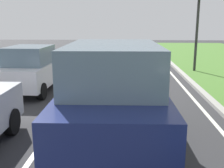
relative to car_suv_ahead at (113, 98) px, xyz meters
name	(u,v)px	position (x,y,z in m)	size (l,w,h in m)	color
ground_plane	(97,88)	(-0.93, 5.63, -1.17)	(60.00, 60.00, 0.00)	#2D2D30
lane_line_center	(81,87)	(-1.63, 5.63, -1.16)	(0.12, 32.00, 0.01)	silver
lane_line_right_edge	(184,89)	(2.67, 5.63, -1.16)	(0.12, 32.00, 0.01)	silver
curb_right	(197,87)	(3.17, 5.63, -1.11)	(0.24, 48.00, 0.12)	#9E9B93
car_suv_ahead	(113,98)	(0.00, 0.00, 0.00)	(2.05, 4.54, 2.28)	navy
car_hatchback_far	(32,69)	(-3.43, 4.99, -0.28)	(1.80, 3.74, 1.78)	silver
traffic_light_near_right	(199,8)	(4.01, 9.48, 2.19)	(0.32, 0.50, 4.90)	#2D2D2D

